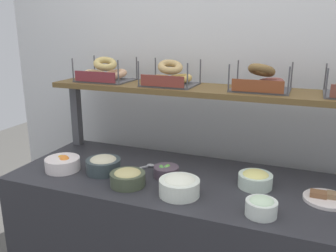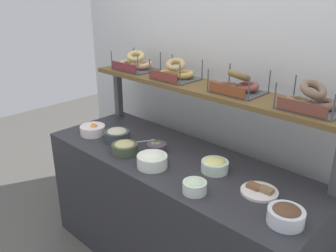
# 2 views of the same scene
# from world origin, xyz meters

# --- Properties ---
(back_wall) EXTENTS (3.12, 0.06, 2.40)m
(back_wall) POSITION_xyz_m (0.00, 0.55, 1.20)
(back_wall) COLOR silver
(back_wall) RESTS_ON ground_plane
(deli_counter) EXTENTS (1.92, 0.70, 0.85)m
(deli_counter) POSITION_xyz_m (0.00, 0.00, 0.42)
(deli_counter) COLOR #2D2D33
(deli_counter) RESTS_ON ground_plane
(shelf_riser_left) EXTENTS (0.05, 0.05, 0.40)m
(shelf_riser_left) POSITION_xyz_m (-0.90, 0.27, 1.05)
(shelf_riser_left) COLOR #4C4C51
(shelf_riser_left) RESTS_ON deli_counter
(upper_shelf) EXTENTS (1.88, 0.32, 0.03)m
(upper_shelf) POSITION_xyz_m (0.00, 0.27, 1.26)
(upper_shelf) COLOR brown
(upper_shelf) RESTS_ON shelf_riser_left
(bowl_cream_cheese) EXTENTS (0.19, 0.19, 0.10)m
(bowl_cream_cheese) POSITION_xyz_m (-0.02, -0.18, 0.90)
(bowl_cream_cheese) COLOR white
(bowl_cream_cheese) RESTS_ON deli_counter
(bowl_egg_salad) EXTENTS (0.16, 0.16, 0.08)m
(bowl_egg_salad) POSITION_xyz_m (0.29, 0.04, 0.89)
(bowl_egg_salad) COLOR white
(bowl_egg_salad) RESTS_ON deli_counter
(bowl_scallion_spread) EXTENTS (0.13, 0.13, 0.08)m
(bowl_scallion_spread) POSITION_xyz_m (0.35, -0.23, 0.89)
(bowl_scallion_spread) COLOR white
(bowl_scallion_spread) RESTS_ON deli_counter
(bowl_fruit_salad) EXTENTS (0.19, 0.19, 0.08)m
(bowl_fruit_salad) POSITION_xyz_m (-0.71, -0.13, 0.89)
(bowl_fruit_salad) COLOR white
(bowl_fruit_salad) RESTS_ON deli_counter
(bowl_veggie_mix) EXTENTS (0.13, 0.13, 0.06)m
(bowl_veggie_mix) POSITION_xyz_m (-0.16, -0.01, 0.88)
(bowl_veggie_mix) COLOR #534350
(bowl_veggie_mix) RESTS_ON deli_counter
(bowl_tuna_salad) EXTENTS (0.18, 0.18, 0.09)m
(bowl_tuna_salad) POSITION_xyz_m (-0.49, -0.08, 0.90)
(bowl_tuna_salad) COLOR #384548
(bowl_tuna_salad) RESTS_ON deli_counter
(bowl_hummus) EXTENTS (0.17, 0.17, 0.08)m
(bowl_hummus) POSITION_xyz_m (-0.29, -0.17, 0.89)
(bowl_hummus) COLOR #48513B
(bowl_hummus) RESTS_ON deli_counter
(bowl_chocolate_spread) EXTENTS (0.17, 0.17, 0.09)m
(bowl_chocolate_spread) POSITION_xyz_m (0.83, -0.14, 0.90)
(bowl_chocolate_spread) COLOR white
(bowl_chocolate_spread) RESTS_ON deli_counter
(serving_plate_white) EXTENTS (0.20, 0.20, 0.04)m
(serving_plate_white) POSITION_xyz_m (0.60, 0.01, 0.86)
(serving_plate_white) COLOR white
(serving_plate_white) RESTS_ON deli_counter
(serving_spoon_near_plate) EXTENTS (0.12, 0.15, 0.01)m
(serving_spoon_near_plate) POSITION_xyz_m (-0.31, 0.05, 0.86)
(serving_spoon_near_plate) COLOR #B7B7BC
(serving_spoon_near_plate) RESTS_ON deli_counter
(bagel_basket_plain) EXTENTS (0.31, 0.26, 0.15)m
(bagel_basket_plain) POSITION_xyz_m (-0.67, 0.27, 1.33)
(bagel_basket_plain) COLOR #4C4C51
(bagel_basket_plain) RESTS_ON upper_shelf
(bagel_basket_sesame) EXTENTS (0.29, 0.25, 0.14)m
(bagel_basket_sesame) POSITION_xyz_m (-0.25, 0.27, 1.33)
(bagel_basket_sesame) COLOR #4C4C51
(bagel_basket_sesame) RESTS_ON upper_shelf
(bagel_basket_cinnamon_raisin) EXTENTS (0.30, 0.26, 0.15)m
(bagel_basket_cinnamon_raisin) POSITION_xyz_m (0.25, 0.29, 1.33)
(bagel_basket_cinnamon_raisin) COLOR #4C4C51
(bagel_basket_cinnamon_raisin) RESTS_ON upper_shelf
(bagel_basket_poppy) EXTENTS (0.31, 0.26, 0.16)m
(bagel_basket_poppy) POSITION_xyz_m (0.70, 0.27, 1.33)
(bagel_basket_poppy) COLOR #4C4C51
(bagel_basket_poppy) RESTS_ON upper_shelf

